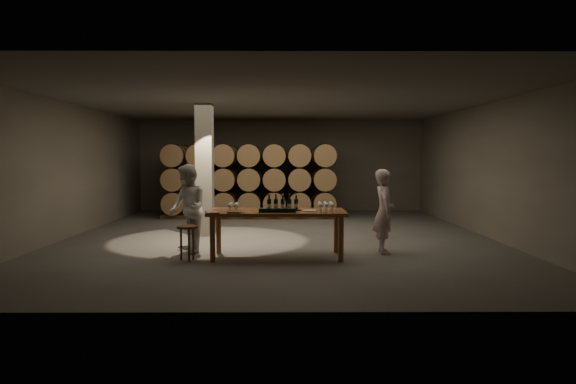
{
  "coord_description": "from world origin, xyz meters",
  "views": [
    {
      "loc": [
        0.15,
        -12.26,
        1.94
      ],
      "look_at": [
        0.22,
        -0.27,
        1.1
      ],
      "focal_mm": 32.0,
      "sensor_mm": 36.0,
      "label": 1
    }
  ],
  "objects_px": {
    "tasting_table": "(277,216)",
    "notebook_near": "(234,212)",
    "plate": "(309,211)",
    "bottle_cluster": "(283,204)",
    "person_man": "(384,211)",
    "person_woman": "(188,209)",
    "stool": "(188,232)"
  },
  "relations": [
    {
      "from": "plate",
      "to": "notebook_near",
      "type": "xyz_separation_m",
      "value": [
        -1.4,
        -0.33,
        0.01
      ]
    },
    {
      "from": "plate",
      "to": "person_man",
      "type": "xyz_separation_m",
      "value": [
        1.51,
        0.47,
        -0.07
      ]
    },
    {
      "from": "person_woman",
      "to": "person_man",
      "type": "bearing_deg",
      "value": 61.34
    },
    {
      "from": "plate",
      "to": "stool",
      "type": "distance_m",
      "value": 2.32
    },
    {
      "from": "notebook_near",
      "to": "stool",
      "type": "relative_size",
      "value": 0.37
    },
    {
      "from": "tasting_table",
      "to": "person_man",
      "type": "bearing_deg",
      "value": 10.48
    },
    {
      "from": "tasting_table",
      "to": "stool",
      "type": "bearing_deg",
      "value": -169.12
    },
    {
      "from": "bottle_cluster",
      "to": "tasting_table",
      "type": "bearing_deg",
      "value": -147.27
    },
    {
      "from": "notebook_near",
      "to": "person_man",
      "type": "bearing_deg",
      "value": 18.31
    },
    {
      "from": "tasting_table",
      "to": "stool",
      "type": "height_order",
      "value": "tasting_table"
    },
    {
      "from": "plate",
      "to": "notebook_near",
      "type": "height_order",
      "value": "notebook_near"
    },
    {
      "from": "plate",
      "to": "tasting_table",
      "type": "bearing_deg",
      "value": 173.14
    },
    {
      "from": "tasting_table",
      "to": "person_woman",
      "type": "bearing_deg",
      "value": 166.17
    },
    {
      "from": "person_man",
      "to": "person_woman",
      "type": "distance_m",
      "value": 3.92
    },
    {
      "from": "tasting_table",
      "to": "person_woman",
      "type": "relative_size",
      "value": 1.46
    },
    {
      "from": "plate",
      "to": "notebook_near",
      "type": "bearing_deg",
      "value": -166.84
    },
    {
      "from": "plate",
      "to": "stool",
      "type": "relative_size",
      "value": 0.43
    },
    {
      "from": "bottle_cluster",
      "to": "person_man",
      "type": "bearing_deg",
      "value": 9.14
    },
    {
      "from": "bottle_cluster",
      "to": "stool",
      "type": "xyz_separation_m",
      "value": [
        -1.76,
        -0.39,
        -0.48
      ]
    },
    {
      "from": "plate",
      "to": "person_man",
      "type": "relative_size",
      "value": 0.17
    },
    {
      "from": "stool",
      "to": "person_man",
      "type": "relative_size",
      "value": 0.39
    },
    {
      "from": "tasting_table",
      "to": "person_man",
      "type": "height_order",
      "value": "person_man"
    },
    {
      "from": "tasting_table",
      "to": "notebook_near",
      "type": "bearing_deg",
      "value": -152.89
    },
    {
      "from": "tasting_table",
      "to": "person_woman",
      "type": "xyz_separation_m",
      "value": [
        -1.8,
        0.44,
        0.1
      ]
    },
    {
      "from": "plate",
      "to": "person_woman",
      "type": "relative_size",
      "value": 0.16
    },
    {
      "from": "notebook_near",
      "to": "stool",
      "type": "xyz_separation_m",
      "value": [
        -0.87,
        0.08,
        -0.38
      ]
    },
    {
      "from": "person_woman",
      "to": "notebook_near",
      "type": "bearing_deg",
      "value": 22.24
    },
    {
      "from": "bottle_cluster",
      "to": "stool",
      "type": "relative_size",
      "value": 0.92
    },
    {
      "from": "tasting_table",
      "to": "person_woman",
      "type": "distance_m",
      "value": 1.85
    },
    {
      "from": "plate",
      "to": "person_woman",
      "type": "distance_m",
      "value": 2.47
    },
    {
      "from": "tasting_table",
      "to": "bottle_cluster",
      "type": "xyz_separation_m",
      "value": [
        0.11,
        0.07,
        0.22
      ]
    },
    {
      "from": "stool",
      "to": "person_woman",
      "type": "height_order",
      "value": "person_woman"
    }
  ]
}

